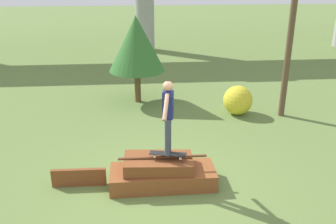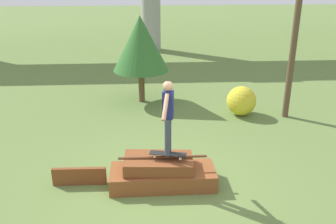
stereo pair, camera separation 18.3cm
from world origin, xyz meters
name	(u,v)px [view 1 (the left image)]	position (x,y,z in m)	size (l,w,h in m)	color
ground_plane	(163,184)	(0.00, 0.00, 0.00)	(80.00, 80.00, 0.00)	olive
scrap_pile	(161,173)	(-0.03, 0.01, 0.30)	(2.40, 0.94, 0.74)	brown
scrap_plank_loose	(79,178)	(-1.91, 0.12, 0.21)	(1.23, 0.11, 0.43)	brown
skateboard	(168,154)	(0.12, -0.05, 0.82)	(0.85, 0.37, 0.09)	black
skater	(168,113)	(0.12, -0.05, 1.80)	(0.34, 1.15, 1.67)	#383D4C
utility_pole	(295,0)	(4.27, 3.91, 3.74)	(1.30, 0.20, 7.23)	brown
tree_behind_left	(136,44)	(-0.51, 5.68, 2.14)	(1.99, 1.99, 3.12)	brown
bush_yellow_flowering	(238,100)	(2.82, 4.16, 0.49)	(0.98, 0.98, 0.98)	gold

